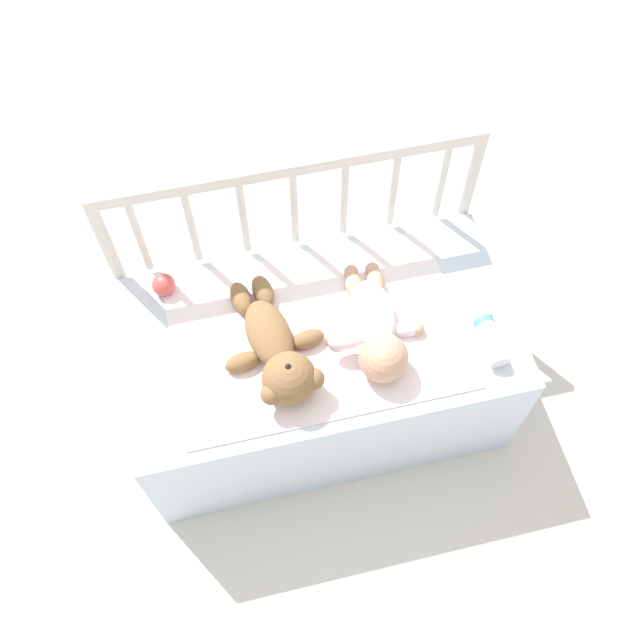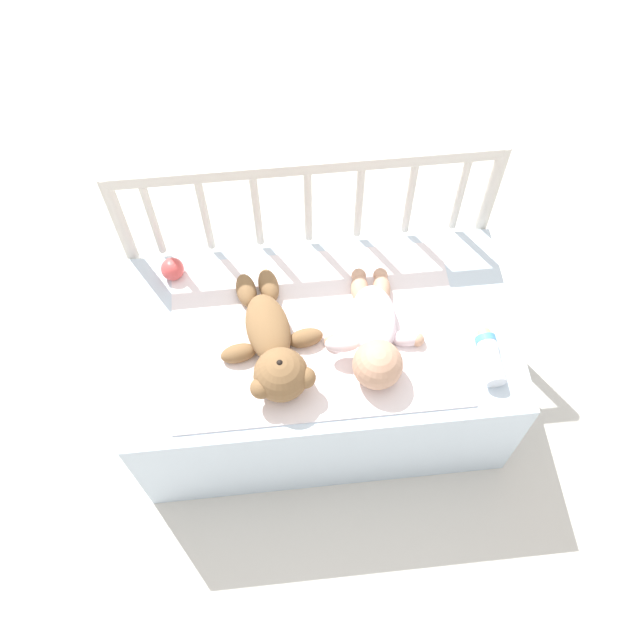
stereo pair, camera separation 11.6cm
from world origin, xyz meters
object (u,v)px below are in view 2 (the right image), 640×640
baby (375,335)px  teddy_bear (274,348)px  baby_bottle (489,355)px  toy_ball (173,269)px

baby → teddy_bear: bearing=-177.0°
teddy_bear → baby: bearing=3.0°
teddy_bear → baby_bottle: bearing=-6.6°
baby_bottle → toy_ball: bearing=156.6°
baby → toy_ball: size_ratio=6.01×
teddy_bear → baby_bottle: teddy_bear is taller
teddy_bear → toy_ball: 0.39m
teddy_bear → baby: 0.27m
teddy_bear → baby_bottle: (0.56, -0.06, -0.03)m
baby → toy_ball: bearing=152.4°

